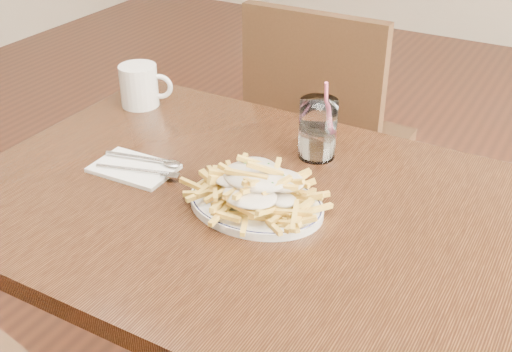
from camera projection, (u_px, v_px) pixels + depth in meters
The scene contains 8 objects.
table at pixel (262, 236), 1.28m from camera, with size 1.20×0.80×0.75m.
chair_far at pixel (323, 132), 2.00m from camera, with size 0.43×0.43×0.93m.
fries_plate at pixel (256, 203), 1.22m from camera, with size 0.30×0.27×0.02m.
loaded_fries at pixel (256, 182), 1.19m from camera, with size 0.29×0.25×0.07m.
napkin at pixel (134, 168), 1.34m from camera, with size 0.17×0.11×0.01m, color white.
cutlery at pixel (135, 164), 1.35m from camera, with size 0.20×0.12×0.01m.
water_glass at pixel (318, 132), 1.37m from camera, with size 0.08×0.08×0.18m.
coffee_mug at pixel (140, 86), 1.61m from camera, with size 0.13×0.09×0.11m.
Camera 1 is at (0.50, -0.91, 1.42)m, focal length 45.00 mm.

